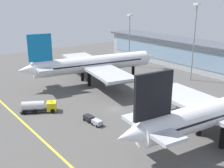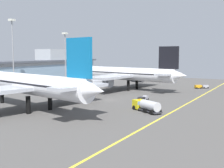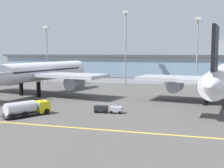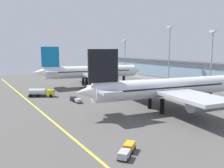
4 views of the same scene
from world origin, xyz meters
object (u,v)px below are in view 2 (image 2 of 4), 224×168
(service_truck_far, at_px, (143,98))
(apron_light_mast_west, at_px, (13,46))
(baggage_tug_near, at_px, (201,86))
(fuel_tanker_truck, at_px, (146,105))
(airliner_near_right, at_px, (126,74))
(apron_light_mast_east, at_px, (65,51))
(airliner_near_left, at_px, (32,85))

(service_truck_far, distance_m, apron_light_mast_west, 50.09)
(service_truck_far, height_order, apron_light_mast_west, apron_light_mast_west)
(baggage_tug_near, xyz_separation_m, service_truck_far, (-40.29, 7.93, 0.00))
(fuel_tanker_truck, height_order, apron_light_mast_west, apron_light_mast_west)
(fuel_tanker_truck, relative_size, baggage_tug_near, 1.73)
(airliner_near_right, relative_size, service_truck_far, 8.85)
(airliner_near_right, height_order, apron_light_mast_east, apron_light_mast_east)
(baggage_tug_near, bearing_deg, service_truck_far, 38.18)
(airliner_near_left, distance_m, service_truck_far, 32.75)
(apron_light_mast_west, bearing_deg, airliner_near_right, -44.98)
(airliner_near_left, xyz_separation_m, airliner_near_right, (48.65, -1.32, -0.30))
(airliner_near_right, relative_size, apron_light_mast_east, 2.20)
(airliner_near_left, distance_m, apron_light_mast_east, 50.40)
(airliner_near_right, bearing_deg, fuel_tanker_truck, 131.21)
(airliner_near_left, height_order, apron_light_mast_west, apron_light_mast_west)
(service_truck_far, bearing_deg, airliner_near_left, -38.77)
(apron_light_mast_east, bearing_deg, fuel_tanker_truck, -121.19)
(fuel_tanker_truck, xyz_separation_m, baggage_tug_near, (54.02, -1.05, -0.72))
(fuel_tanker_truck, bearing_deg, apron_light_mast_west, 22.93)
(apron_light_mast_east, bearing_deg, apron_light_mast_west, 171.25)
(apron_light_mast_west, bearing_deg, fuel_tanker_truck, -96.42)
(airliner_near_right, relative_size, fuel_tanker_truck, 5.55)
(airliner_near_left, distance_m, fuel_tanker_truck, 28.72)
(fuel_tanker_truck, distance_m, apron_light_mast_east, 59.96)
(airliner_near_left, distance_m, baggage_tug_near, 72.03)
(airliner_near_right, height_order, service_truck_far, airliner_near_right)
(service_truck_far, relative_size, apron_light_mast_west, 0.22)
(airliner_near_right, bearing_deg, service_truck_far, 135.11)
(baggage_tug_near, bearing_deg, fuel_tanker_truck, 48.20)
(airliner_near_left, relative_size, apron_light_mast_west, 1.87)
(service_truck_far, bearing_deg, apron_light_mast_east, -115.06)
(fuel_tanker_truck, relative_size, apron_light_mast_east, 0.40)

